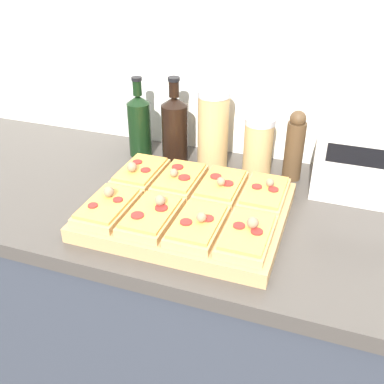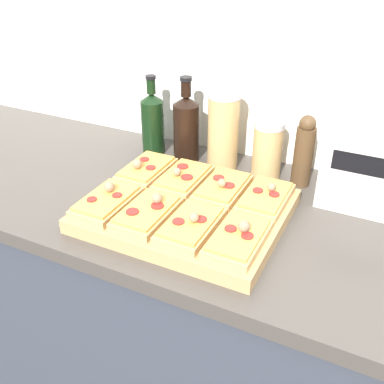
{
  "view_description": "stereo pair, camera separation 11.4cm",
  "coord_description": "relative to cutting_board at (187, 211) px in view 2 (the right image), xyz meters",
  "views": [
    {
      "loc": [
        0.28,
        -0.65,
        1.53
      ],
      "look_at": [
        -0.05,
        0.27,
        0.95
      ],
      "focal_mm": 42.0,
      "sensor_mm": 36.0,
      "label": 1
    },
    {
      "loc": [
        0.38,
        -0.61,
        1.53
      ],
      "look_at": [
        -0.05,
        0.27,
        0.95
      ],
      "focal_mm": 42.0,
      "sensor_mm": 36.0,
      "label": 2
    }
  ],
  "objects": [
    {
      "name": "toaster_oven",
      "position": [
        0.41,
        0.28,
        0.07
      ],
      "size": [
        0.3,
        0.19,
        0.18
      ],
      "color": "beige",
      "rests_on": "kitchen_counter"
    },
    {
      "name": "wine_bottle",
      "position": [
        -0.15,
        0.3,
        0.09
      ],
      "size": [
        0.08,
        0.08,
        0.26
      ],
      "color": "black",
      "rests_on": "kitchen_counter"
    },
    {
      "name": "grain_jar_tall",
      "position": [
        -0.03,
        0.3,
        0.1
      ],
      "size": [
        0.1,
        0.1,
        0.24
      ],
      "color": "tan",
      "rests_on": "kitchen_counter"
    },
    {
      "name": "cutting_board",
      "position": [
        0.0,
        0.0,
        0.0
      ],
      "size": [
        0.48,
        0.4,
        0.04
      ],
      "primitive_type": "cube",
      "color": "tan",
      "rests_on": "kitchen_counter"
    },
    {
      "name": "grain_jar_short",
      "position": [
        0.11,
        0.3,
        0.07
      ],
      "size": [
        0.09,
        0.09,
        0.17
      ],
      "color": "tan",
      "rests_on": "kitchen_counter"
    },
    {
      "name": "pizza_slice_back_right",
      "position": [
        0.17,
        0.1,
        0.03
      ],
      "size": [
        0.11,
        0.18,
        0.05
      ],
      "color": "tan",
      "rests_on": "cutting_board"
    },
    {
      "name": "wall_back",
      "position": [
        0.05,
        0.44,
        0.33
      ],
      "size": [
        6.0,
        0.06,
        2.5
      ],
      "color": "silver",
      "rests_on": "ground_plane"
    },
    {
      "name": "pizza_slice_front_left",
      "position": [
        -0.17,
        -0.09,
        0.03
      ],
      "size": [
        0.11,
        0.18,
        0.06
      ],
      "color": "tan",
      "rests_on": "cutting_board"
    },
    {
      "name": "pizza_slice_back_midright",
      "position": [
        0.06,
        0.09,
        0.03
      ],
      "size": [
        0.11,
        0.18,
        0.05
      ],
      "color": "tan",
      "rests_on": "cutting_board"
    },
    {
      "name": "pizza_slice_back_left",
      "position": [
        -0.17,
        0.09,
        0.03
      ],
      "size": [
        0.11,
        0.18,
        0.06
      ],
      "color": "tan",
      "rests_on": "cutting_board"
    },
    {
      "name": "pepper_mill",
      "position": [
        0.21,
        0.3,
        0.08
      ],
      "size": [
        0.05,
        0.05,
        0.21
      ],
      "color": "#47331E",
      "rests_on": "kitchen_counter"
    },
    {
      "name": "pizza_slice_front_midleft",
      "position": [
        -0.06,
        -0.09,
        0.03
      ],
      "size": [
        0.11,
        0.18,
        0.05
      ],
      "color": "tan",
      "rests_on": "cutting_board"
    },
    {
      "name": "pizza_slice_front_midright",
      "position": [
        0.06,
        -0.09,
        0.03
      ],
      "size": [
        0.11,
        0.18,
        0.05
      ],
      "color": "tan",
      "rests_on": "cutting_board"
    },
    {
      "name": "pizza_slice_front_right",
      "position": [
        0.17,
        -0.09,
        0.03
      ],
      "size": [
        0.11,
        0.18,
        0.05
      ],
      "color": "tan",
      "rests_on": "cutting_board"
    },
    {
      "name": "pizza_slice_back_midleft",
      "position": [
        -0.06,
        0.09,
        0.03
      ],
      "size": [
        0.11,
        0.18,
        0.05
      ],
      "color": "tan",
      "rests_on": "cutting_board"
    },
    {
      "name": "olive_oil_bottle",
      "position": [
        -0.27,
        0.3,
        0.09
      ],
      "size": [
        0.07,
        0.07,
        0.25
      ],
      "color": "black",
      "rests_on": "kitchen_counter"
    },
    {
      "name": "kitchen_counter",
      "position": [
        0.05,
        0.08,
        -0.47
      ],
      "size": [
        2.63,
        0.67,
        0.9
      ],
      "color": "#333842",
      "rests_on": "ground_plane"
    }
  ]
}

